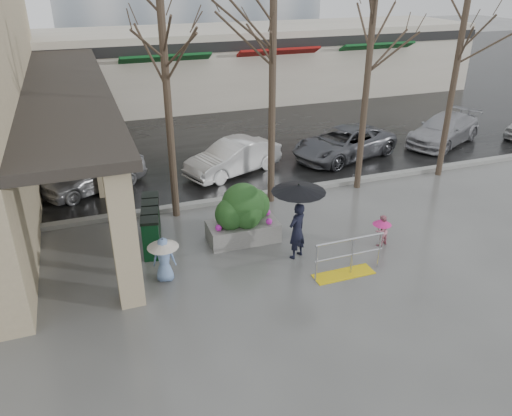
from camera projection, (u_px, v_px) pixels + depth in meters
ground at (278, 260)px, 13.31m from camera, size 120.00×120.00×0.00m
street_asphalt at (148, 89)px, 31.92m from camera, size 120.00×36.00×0.01m
curb at (233, 199)px, 16.66m from camera, size 120.00×0.30×0.15m
canopy_slab at (62, 79)px, 17.02m from camera, size 2.80×18.00×0.25m
pillar_front at (124, 236)px, 10.93m from camera, size 0.55×0.55×3.50m
pillar_back at (101, 146)px, 16.42m from camera, size 0.55×0.55×3.50m
storefront_row at (191, 66)px, 28.25m from camera, size 34.00×6.74×4.00m
handrail at (347, 261)px, 12.56m from camera, size 1.90×0.50×1.03m
tree_west at (164, 48)px, 13.53m from camera, size 3.20×3.20×6.80m
tree_midwest at (273, 37)px, 14.45m from camera, size 3.20×3.20×7.00m
tree_mideast at (370, 45)px, 15.63m from camera, size 3.20×3.20×6.50m
tree_east at (464, 23)px, 16.48m from camera, size 3.20×3.20×7.20m
woman at (298, 210)px, 12.87m from camera, size 1.41×1.41×2.14m
child_pink at (382, 228)px, 13.84m from camera, size 0.53×0.53×0.91m
child_blue at (164, 255)px, 12.17m from camera, size 0.78×0.78×1.17m
planter at (243, 214)px, 13.96m from camera, size 2.01×1.18×1.74m
news_boxes at (151, 225)px, 13.91m from camera, size 0.82×2.12×1.16m
car_a at (93, 173)px, 17.31m from camera, size 3.97×2.99×1.26m
car_b at (233, 157)px, 18.68m from camera, size 4.05×2.65×1.26m
car_c at (344, 143)px, 20.21m from camera, size 4.94×3.29×1.26m
car_d at (444, 129)px, 21.90m from camera, size 4.68×3.47×1.26m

